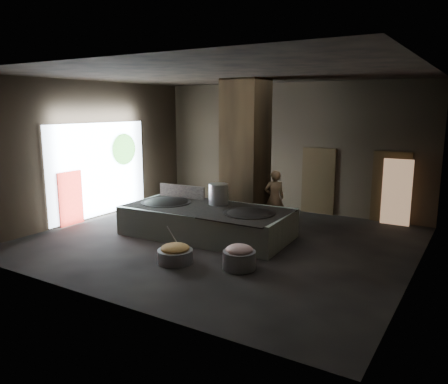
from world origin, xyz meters
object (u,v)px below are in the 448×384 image
Objects in this scene: veg_basin at (175,256)px; stock_pot at (218,194)px; wok_left at (166,205)px; hearth_platform at (207,222)px; cook at (274,198)px; meat_basin at (239,260)px; wok_right at (249,216)px.

stock_pot is at bearing 100.84° from veg_basin.
wok_left reaches higher than veg_basin.
cook reaches higher than hearth_platform.
hearth_platform reaches higher than meat_basin.
veg_basin is 1.57m from meat_basin.
hearth_platform is at bearing 21.99° from cook.
stock_pot is (1.50, 0.60, 0.38)m from wok_left.
cook is at bearing 53.91° from stock_pot.
wok_right is 2.50m from veg_basin.
cook reaches higher than veg_basin.
cook is 2.28× the size of meat_basin.
cook is 4.05m from meat_basin.
hearth_platform is 1.49m from wok_left.
wok_right is 2.25× the size of stock_pot.
wok_right is at bearing 2.05° from wok_left.
wok_left reaches higher than hearth_platform.
hearth_platform reaches higher than veg_basin.
wok_right is 2.03m from cook.
cook is at bearing 57.34° from hearth_platform.
wok_left is 0.86× the size of cook.
veg_basin is 1.11× the size of meat_basin.
wok_right is 1.65× the size of veg_basin.
meat_basin is (1.51, 0.44, 0.05)m from veg_basin.
wok_right is at bearing 111.87° from meat_basin.
hearth_platform is 3.17× the size of wok_left.
stock_pot is at bearing 81.37° from hearth_platform.
wok_left is at bearing -158.20° from stock_pot.
wok_left is 1.77× the size of veg_basin.
cook is (1.16, 2.07, 0.45)m from hearth_platform.
wok_left is 1.97× the size of meat_basin.
veg_basin is (0.54, -2.80, -0.97)m from stock_pot.
veg_basin is at bearing -79.16° from stock_pot.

